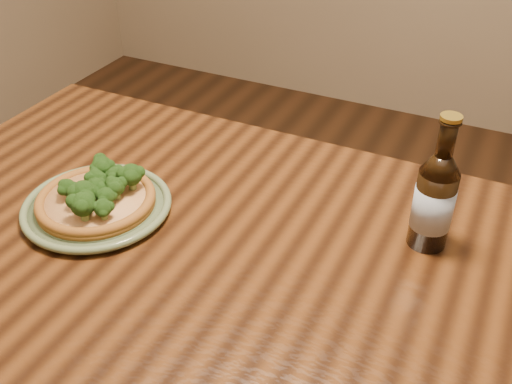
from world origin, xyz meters
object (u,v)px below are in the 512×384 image
at_px(table, 302,348).
at_px(beer_bottle, 434,199).
at_px(plate, 97,206).
at_px(pizza, 97,197).

height_order(table, beer_bottle, beer_bottle).
xyz_separation_m(table, beer_bottle, (0.12, 0.22, 0.18)).
xyz_separation_m(plate, beer_bottle, (0.53, 0.16, 0.08)).
bearing_deg(plate, table, -7.28).
bearing_deg(table, beer_bottle, 60.03).
relative_size(plate, pizza, 1.26).
relative_size(pizza, beer_bottle, 0.89).
bearing_deg(beer_bottle, table, -137.36).
xyz_separation_m(pizza, beer_bottle, (0.53, 0.16, 0.05)).
bearing_deg(pizza, plate, -172.35).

